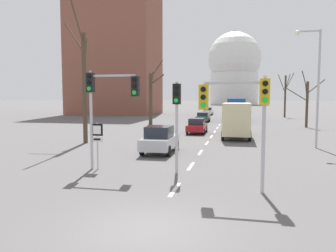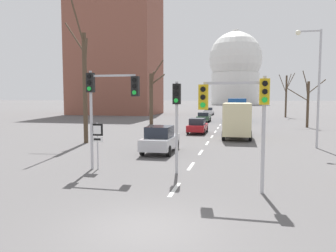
% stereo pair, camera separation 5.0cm
% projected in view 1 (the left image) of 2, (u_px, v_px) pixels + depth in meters
% --- Properties ---
extents(ground_plane, '(800.00, 800.00, 0.00)m').
position_uv_depth(ground_plane, '(147.00, 229.00, 8.99)').
color(ground_plane, '#565454').
extents(lane_stripe_0, '(0.16, 2.00, 0.01)m').
position_uv_depth(lane_stripe_0, '(175.00, 189.00, 12.88)').
color(lane_stripe_0, silver).
rests_on(lane_stripe_0, ground_plane).
extents(lane_stripe_1, '(0.16, 2.00, 0.01)m').
position_uv_depth(lane_stripe_1, '(191.00, 166.00, 17.27)').
color(lane_stripe_1, silver).
rests_on(lane_stripe_1, ground_plane).
extents(lane_stripe_2, '(0.16, 2.00, 0.01)m').
position_uv_depth(lane_stripe_2, '(200.00, 152.00, 21.65)').
color(lane_stripe_2, silver).
rests_on(lane_stripe_2, ground_plane).
extents(lane_stripe_3, '(0.16, 2.00, 0.01)m').
position_uv_depth(lane_stripe_3, '(207.00, 143.00, 26.03)').
color(lane_stripe_3, silver).
rests_on(lane_stripe_3, ground_plane).
extents(lane_stripe_4, '(0.16, 2.00, 0.01)m').
position_uv_depth(lane_stripe_4, '(211.00, 137.00, 30.42)').
color(lane_stripe_4, silver).
rests_on(lane_stripe_4, ground_plane).
extents(lane_stripe_5, '(0.16, 2.00, 0.01)m').
position_uv_depth(lane_stripe_5, '(215.00, 132.00, 34.80)').
color(lane_stripe_5, silver).
rests_on(lane_stripe_5, ground_plane).
extents(lane_stripe_6, '(0.16, 2.00, 0.01)m').
position_uv_depth(lane_stripe_6, '(217.00, 128.00, 39.18)').
color(lane_stripe_6, silver).
rests_on(lane_stripe_6, ground_plane).
extents(lane_stripe_7, '(0.16, 2.00, 0.01)m').
position_uv_depth(lane_stripe_7, '(219.00, 125.00, 43.57)').
color(lane_stripe_7, silver).
rests_on(lane_stripe_7, ground_plane).
extents(traffic_signal_near_left, '(2.68, 0.34, 4.93)m').
position_uv_depth(traffic_signal_near_left, '(106.00, 95.00, 16.06)').
color(traffic_signal_near_left, '#B2B2B7').
rests_on(traffic_signal_near_left, ground_plane).
extents(traffic_signal_centre_tall, '(0.36, 0.34, 4.36)m').
position_uv_depth(traffic_signal_centre_tall, '(177.00, 109.00, 15.39)').
color(traffic_signal_centre_tall, '#B2B2B7').
rests_on(traffic_signal_centre_tall, ground_plane).
extents(traffic_signal_near_right, '(2.62, 0.34, 4.41)m').
position_uv_depth(traffic_signal_near_right, '(242.00, 105.00, 12.30)').
color(traffic_signal_near_right, '#B2B2B7').
rests_on(traffic_signal_near_right, ground_plane).
extents(route_sign_post, '(0.60, 0.08, 2.36)m').
position_uv_depth(route_sign_post, '(97.00, 138.00, 16.38)').
color(route_sign_post, '#B2B2B7').
rests_on(route_sign_post, ground_plane).
extents(street_lamp_right, '(1.76, 0.36, 8.36)m').
position_uv_depth(street_lamp_right, '(314.00, 77.00, 23.13)').
color(street_lamp_right, '#B2B2B7').
rests_on(street_lamp_right, ground_plane).
extents(sedan_near_left, '(1.89, 4.23, 1.76)m').
position_uv_depth(sedan_near_left, '(160.00, 139.00, 21.40)').
color(sedan_near_left, '#B7B7BC').
rests_on(sedan_near_left, ground_plane).
extents(sedan_near_right, '(1.92, 3.91, 1.43)m').
position_uv_depth(sedan_near_right, '(203.00, 117.00, 48.90)').
color(sedan_near_right, '#2D4C33').
rests_on(sedan_near_right, ground_plane).
extents(sedan_mid_centre, '(1.80, 4.30, 1.54)m').
position_uv_depth(sedan_mid_centre, '(197.00, 126.00, 33.15)').
color(sedan_mid_centre, maroon).
rests_on(sedan_mid_centre, ground_plane).
extents(sedan_far_left, '(1.86, 4.23, 1.44)m').
position_uv_depth(sedan_far_left, '(246.00, 109.00, 84.60)').
color(sedan_far_left, black).
rests_on(sedan_far_left, ground_plane).
extents(sedan_far_right, '(1.94, 4.59, 1.57)m').
position_uv_depth(sedan_far_right, '(208.00, 111.00, 68.27)').
color(sedan_far_right, silver).
rests_on(sedan_far_right, ground_plane).
extents(sedan_distant_centre, '(1.90, 4.42, 1.68)m').
position_uv_depth(sedan_distant_centre, '(240.00, 109.00, 78.24)').
color(sedan_distant_centre, navy).
rests_on(sedan_distant_centre, ground_plane).
extents(city_bus, '(2.66, 10.80, 3.48)m').
position_uv_depth(city_bus, '(237.00, 108.00, 50.99)').
color(city_bus, '#19478C').
rests_on(city_bus, ground_plane).
extents(delivery_truck, '(2.44, 7.20, 3.14)m').
position_uv_depth(delivery_truck, '(237.00, 119.00, 29.46)').
color(delivery_truck, '#333842').
rests_on(delivery_truck, ground_plane).
extents(bare_tree_left_near, '(2.66, 4.10, 10.59)m').
position_uv_depth(bare_tree_left_near, '(84.00, 82.00, 25.80)').
color(bare_tree_left_near, '#473828').
rests_on(bare_tree_left_near, ground_plane).
extents(bare_tree_right_near, '(3.00, 4.17, 8.05)m').
position_uv_depth(bare_tree_right_near, '(285.00, 94.00, 59.70)').
color(bare_tree_right_near, '#473828').
rests_on(bare_tree_right_near, ground_plane).
extents(bare_tree_left_far, '(2.00, 2.29, 8.67)m').
position_uv_depth(bare_tree_left_far, '(151.00, 96.00, 43.93)').
color(bare_tree_left_far, '#473828').
rests_on(bare_tree_left_far, ground_plane).
extents(bare_tree_right_far, '(4.50, 2.14, 6.95)m').
position_uv_depth(bare_tree_right_far, '(307.00, 101.00, 39.61)').
color(bare_tree_right_far, '#473828').
rests_on(bare_tree_right_far, ground_plane).
extents(capitol_dome, '(27.73, 27.73, 39.17)m').
position_uv_depth(capitol_dome, '(234.00, 68.00, 173.48)').
color(capitol_dome, silver).
rests_on(capitol_dome, ground_plane).
extents(apartment_block_left, '(18.00, 14.00, 28.01)m').
position_uv_depth(apartment_block_left, '(115.00, 50.00, 71.66)').
color(apartment_block_left, brown).
rests_on(apartment_block_left, ground_plane).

